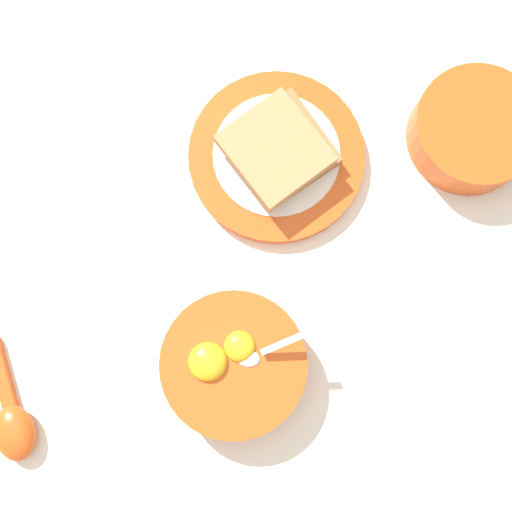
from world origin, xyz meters
TOP-DOWN VIEW (x-y plane):
  - ground_plane at (0.00, 0.00)m, footprint 3.00×3.00m
  - egg_bowl at (0.01, -0.09)m, footprint 0.16×0.16m
  - toast_plate at (0.01, 0.16)m, footprint 0.21×0.21m
  - toast_sandwich at (0.01, 0.16)m, footprint 0.15×0.15m
  - soup_spoon at (-0.22, -0.20)m, footprint 0.10×0.14m
  - congee_bowl at (0.23, 0.23)m, footprint 0.15×0.15m

SIDE VIEW (x-z plane):
  - ground_plane at x=0.00m, z-range 0.00..0.00m
  - toast_plate at x=0.01m, z-range 0.00..0.02m
  - soup_spoon at x=-0.22m, z-range 0.00..0.03m
  - egg_bowl at x=0.01m, z-range -0.01..0.07m
  - congee_bowl at x=0.23m, z-range 0.00..0.05m
  - toast_sandwich at x=0.01m, z-range 0.02..0.05m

